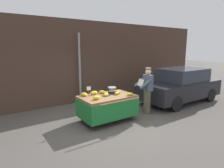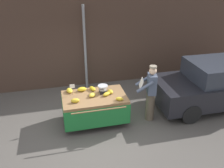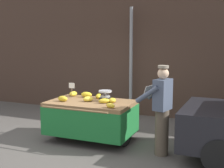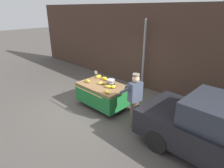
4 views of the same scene
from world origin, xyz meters
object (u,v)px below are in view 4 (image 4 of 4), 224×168
object	(u,v)px
street_pole	(144,56)
banana_bunch_3	(105,78)
banana_bunch_2	(114,87)
vendor_person	(134,101)
weighing_scale	(111,83)
price_sign	(96,73)
banana_bunch_7	(110,81)
banana_cart	(103,90)
banana_bunch_0	(99,76)
banana_bunch_4	(101,83)
banana_bunch_1	(88,81)
banana_bunch_5	(107,92)
banana_bunch_6	(108,86)

from	to	relation	value
street_pole	banana_bunch_3	xyz separation A→B (m)	(-0.39, -1.92, -0.59)
banana_bunch_2	vendor_person	size ratio (longest dim) A/B	0.12
weighing_scale	price_sign	bearing A→B (deg)	175.47
banana_bunch_7	vendor_person	size ratio (longest dim) A/B	0.16
banana_bunch_2	banana_bunch_3	size ratio (longest dim) A/B	0.79
banana_cart	banana_bunch_0	size ratio (longest dim) A/B	6.90
banana_cart	banana_bunch_4	world-z (taller)	banana_bunch_4
price_sign	vendor_person	distance (m)	2.23
banana_bunch_7	banana_bunch_2	bearing A→B (deg)	-33.51
weighing_scale	banana_bunch_0	bearing A→B (deg)	164.38
price_sign	weighing_scale	bearing A→B (deg)	-4.53
banana_bunch_4	banana_bunch_7	size ratio (longest dim) A/B	0.77
banana_bunch_1	banana_bunch_5	size ratio (longest dim) A/B	1.09
banana_bunch_0	banana_bunch_1	distance (m)	0.63
weighing_scale	banana_bunch_7	xyz separation A→B (m)	(-0.26, 0.23, -0.07)
banana_bunch_3	banana_bunch_6	xyz separation A→B (m)	(0.64, -0.43, -0.01)
banana_bunch_4	banana_bunch_6	size ratio (longest dim) A/B	0.88
banana_bunch_3	street_pole	bearing A→B (deg)	78.47
banana_bunch_4	weighing_scale	bearing A→B (deg)	24.94
banana_bunch_3	banana_bunch_4	distance (m)	0.46
banana_bunch_4	banana_bunch_0	bearing A→B (deg)	145.20
banana_bunch_3	banana_bunch_7	distance (m)	0.31
street_pole	banana_bunch_4	world-z (taller)	street_pole
banana_bunch_1	banana_bunch_2	world-z (taller)	banana_bunch_1
banana_bunch_4	banana_bunch_7	xyz separation A→B (m)	(0.07, 0.38, -0.00)
street_pole	banana_bunch_5	bearing A→B (deg)	-78.91
banana_bunch_5	banana_bunch_6	bearing A→B (deg)	129.49
street_pole	banana_bunch_0	bearing A→B (deg)	-111.39
banana_bunch_6	vendor_person	size ratio (longest dim) A/B	0.14
banana_cart	banana_bunch_5	bearing A→B (deg)	-32.47
banana_bunch_0	banana_bunch_6	size ratio (longest dim) A/B	1.08
street_pole	vendor_person	size ratio (longest dim) A/B	1.77
banana_bunch_3	vendor_person	xyz separation A→B (m)	(1.89, -0.61, -0.05)
banana_bunch_0	banana_bunch_3	world-z (taller)	banana_bunch_3
banana_bunch_3	vendor_person	bearing A→B (deg)	-17.73
banana_bunch_0	banana_bunch_1	world-z (taller)	banana_bunch_1
banana_cart	weighing_scale	size ratio (longest dim) A/B	6.48
banana_bunch_3	banana_bunch_5	xyz separation A→B (m)	(0.92, -0.78, -0.02)
price_sign	banana_bunch_1	size ratio (longest dim) A/B	1.46
weighing_scale	banana_bunch_4	bearing A→B (deg)	-155.06
street_pole	banana_cart	xyz separation A→B (m)	(-0.10, -2.30, -0.87)
banana_bunch_5	banana_bunch_7	world-z (taller)	banana_bunch_7
weighing_scale	banana_bunch_6	world-z (taller)	weighing_scale
banana_bunch_7	banana_bunch_5	bearing A→B (deg)	-51.39
banana_bunch_2	vendor_person	world-z (taller)	vendor_person
banana_cart	vendor_person	world-z (taller)	vendor_person
banana_bunch_1	banana_bunch_3	distance (m)	0.66
banana_cart	banana_bunch_4	xyz separation A→B (m)	(-0.06, -0.02, 0.28)
banana_cart	banana_bunch_2	bearing A→B (deg)	7.33
price_sign	banana_bunch_2	bearing A→B (deg)	-7.79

